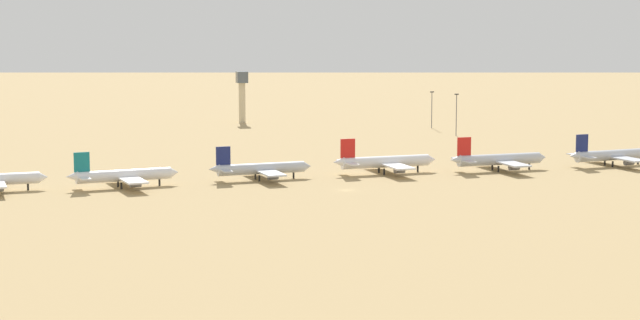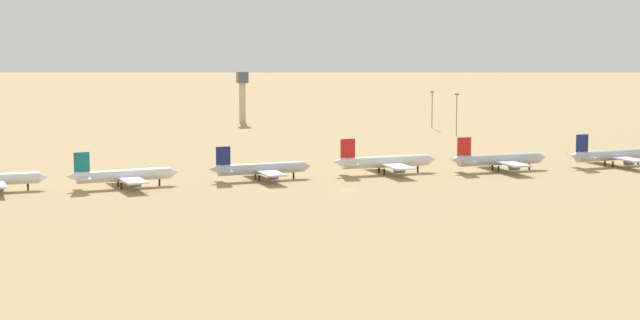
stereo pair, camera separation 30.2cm
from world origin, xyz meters
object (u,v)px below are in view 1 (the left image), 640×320
at_px(parked_jet_red_4, 498,160).
at_px(light_pole_west, 456,112).
at_px(parked_jet_teal_1, 123,176).
at_px(parked_jet_navy_2, 260,169).
at_px(parked_jet_navy_5, 611,155).
at_px(parked_jet_red_3, 385,162).
at_px(light_pole_mid, 432,107).
at_px(control_tower, 242,92).

height_order(parked_jet_red_4, light_pole_west, light_pole_west).
xyz_separation_m(parked_jet_teal_1, parked_jet_navy_2, (44.10, 4.58, -0.08)).
height_order(parked_jet_red_4, parked_jet_navy_5, parked_jet_red_4).
bearing_deg(parked_jet_red_3, light_pole_mid, 59.44).
bearing_deg(parked_jet_teal_1, parked_jet_navy_2, -2.23).
relative_size(parked_jet_teal_1, control_tower, 1.43).
bearing_deg(parked_jet_red_3, parked_jet_navy_5, -5.92).
relative_size(parked_jet_red_4, light_pole_west, 1.98).
bearing_deg(light_pole_west, control_tower, 133.52).
relative_size(parked_jet_red_3, light_pole_mid, 2.18).
relative_size(parked_jet_navy_5, light_pole_west, 1.93).
xyz_separation_m(parked_jet_navy_2, parked_jet_red_3, (43.12, 3.58, 0.27)).
bearing_deg(light_pole_west, light_pole_mid, 87.74).
xyz_separation_m(parked_jet_navy_2, control_tower, (31.59, 187.94, 11.17)).
bearing_deg(parked_jet_red_4, parked_jet_navy_2, 176.29).
bearing_deg(parked_jet_navy_2, light_pole_mid, 46.46).
bearing_deg(parked_jet_red_3, light_pole_west, 52.95).
relative_size(light_pole_west, light_pole_mid, 1.08).
bearing_deg(light_pole_mid, parked_jet_red_3, -116.49).
xyz_separation_m(parked_jet_red_4, parked_jet_navy_5, (43.23, 1.13, -0.09)).
bearing_deg(parked_jet_red_3, control_tower, 89.51).
relative_size(parked_jet_red_3, parked_jet_red_4, 1.02).
bearing_deg(parked_jet_red_4, parked_jet_teal_1, 178.42).
bearing_deg(parked_jet_teal_1, parked_jet_navy_5, -6.31).
xyz_separation_m(parked_jet_red_3, control_tower, (-11.53, 184.36, 10.91)).
bearing_deg(control_tower, parked_jet_red_4, -74.89).
xyz_separation_m(control_tower, light_pole_west, (77.92, -82.05, -4.50)).
relative_size(parked_jet_teal_1, parked_jet_navy_5, 1.00).
bearing_deg(light_pole_mid, light_pole_west, -92.26).
bearing_deg(parked_jet_teal_1, control_tower, 60.38).
distance_m(parked_jet_navy_2, parked_jet_red_3, 43.27).
relative_size(control_tower, light_pole_mid, 1.45).
height_order(parked_jet_red_3, light_pole_mid, light_pole_mid).
bearing_deg(parked_jet_red_4, light_pole_mid, 74.94).
height_order(parked_jet_navy_2, light_pole_west, light_pole_west).
distance_m(parked_jet_navy_5, control_tower, 209.63).
xyz_separation_m(parked_jet_navy_2, light_pole_mid, (110.84, 139.47, 5.98)).
height_order(parked_jet_teal_1, parked_jet_red_3, parked_jet_red_3).
height_order(control_tower, light_pole_mid, control_tower).
distance_m(control_tower, light_pole_mid, 93.04).
height_order(parked_jet_navy_5, light_pole_mid, light_pole_mid).
distance_m(parked_jet_teal_1, light_pole_mid, 211.64).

